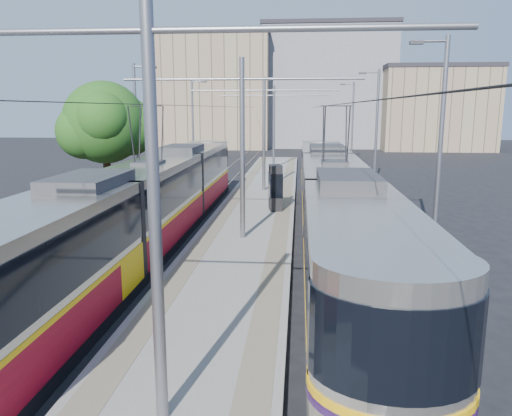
{
  "coord_description": "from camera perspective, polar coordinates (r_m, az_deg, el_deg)",
  "views": [
    {
      "loc": [
        2.21,
        -11.36,
        5.4
      ],
      "look_at": [
        0.57,
        7.58,
        1.6
      ],
      "focal_mm": 35.0,
      "sensor_mm": 36.0,
      "label": 1
    }
  ],
  "objects": [
    {
      "name": "ground",
      "position": [
        12.77,
        -5.66,
        -13.76
      ],
      "size": [
        160.0,
        160.0,
        0.0
      ],
      "primitive_type": "plane",
      "color": "black",
      "rests_on": "ground"
    },
    {
      "name": "platform",
      "position": [
        28.93,
        0.48,
        0.84
      ],
      "size": [
        4.0,
        50.0,
        0.3
      ],
      "primitive_type": "cube",
      "color": "gray",
      "rests_on": "ground"
    },
    {
      "name": "tactile_strip_left",
      "position": [
        29.05,
        -2.37,
        1.19
      ],
      "size": [
        0.7,
        50.0,
        0.01
      ],
      "primitive_type": "cube",
      "color": "gray",
      "rests_on": "platform"
    },
    {
      "name": "tactile_strip_right",
      "position": [
        28.83,
        3.36,
        1.1
      ],
      "size": [
        0.7,
        50.0,
        0.01
      ],
      "primitive_type": "cube",
      "color": "gray",
      "rests_on": "platform"
    },
    {
      "name": "rails",
      "position": [
        28.96,
        0.48,
        0.58
      ],
      "size": [
        8.71,
        70.0,
        0.03
      ],
      "color": "gray",
      "rests_on": "ground"
    },
    {
      "name": "tram_left",
      "position": [
        20.05,
        -12.0,
        0.44
      ],
      "size": [
        2.43,
        28.03,
        5.5
      ],
      "color": "black",
      "rests_on": "ground"
    },
    {
      "name": "tram_right",
      "position": [
        20.0,
        8.85,
        0.97
      ],
      "size": [
        2.43,
        27.62,
        5.5
      ],
      "color": "black",
      "rests_on": "ground"
    },
    {
      "name": "catenary",
      "position": [
        25.63,
        -0.01,
        9.34
      ],
      "size": [
        9.2,
        70.0,
        7.0
      ],
      "color": "slate",
      "rests_on": "platform"
    },
    {
      "name": "street_lamps",
      "position": [
        32.46,
        1.05,
        9.14
      ],
      "size": [
        15.18,
        38.22,
        8.0
      ],
      "color": "slate",
      "rests_on": "ground"
    },
    {
      "name": "shelter",
      "position": [
        25.34,
        2.24,
        2.46
      ],
      "size": [
        0.8,
        1.13,
        2.31
      ],
      "rotation": [
        0.0,
        0.0,
        0.16
      ],
      "color": "black",
      "rests_on": "platform"
    },
    {
      "name": "tree",
      "position": [
        27.48,
        -16.24,
        9.2
      ],
      "size": [
        4.69,
        4.34,
        6.81
      ],
      "color": "#382314",
      "rests_on": "ground"
    },
    {
      "name": "building_left",
      "position": [
        72.44,
        -4.89,
        13.09
      ],
      "size": [
        16.32,
        12.24,
        15.42
      ],
      "color": "gray",
      "rests_on": "ground"
    },
    {
      "name": "building_centre",
      "position": [
        75.52,
        8.04,
        13.48
      ],
      "size": [
        18.36,
        14.28,
        16.83
      ],
      "color": "gray",
      "rests_on": "ground"
    },
    {
      "name": "building_right",
      "position": [
        71.61,
        19.69,
        10.7
      ],
      "size": [
        14.28,
        10.2,
        10.9
      ],
      "color": "gray",
      "rests_on": "ground"
    }
  ]
}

